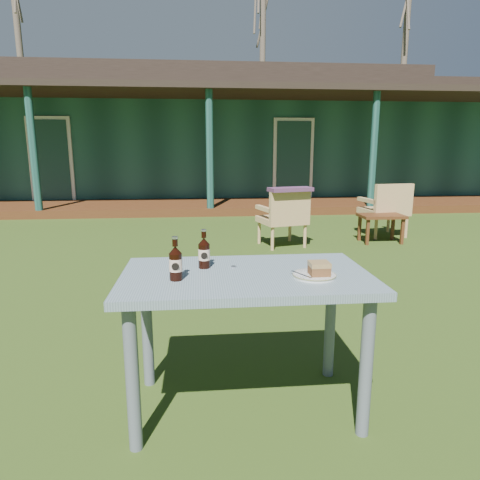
{
  "coord_description": "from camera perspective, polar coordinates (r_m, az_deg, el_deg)",
  "views": [
    {
      "loc": [
        -0.22,
        -3.58,
        1.31
      ],
      "look_at": [
        0.0,
        -1.3,
        0.82
      ],
      "focal_mm": 32.0,
      "sensor_mm": 36.0,
      "label": 1
    }
  ],
  "objects": [
    {
      "name": "ground",
      "position": [
        3.82,
        -1.88,
        -7.97
      ],
      "size": [
        80.0,
        80.0,
        0.0
      ],
      "primitive_type": "plane",
      "color": "#334916"
    },
    {
      "name": "tree_mid",
      "position": [
        22.58,
        2.99,
        20.88
      ],
      "size": [
        0.28,
        0.28,
        9.5
      ],
      "primitive_type": "cylinder",
      "color": "brown",
      "rests_on": "ground"
    },
    {
      "name": "armchair_left",
      "position": [
        5.77,
        5.95,
        3.3
      ],
      "size": [
        0.69,
        0.66,
        0.77
      ],
      "color": "tan",
      "rests_on": "ground"
    },
    {
      "name": "cola_bottle_near",
      "position": [
        2.15,
        -4.81,
        -1.68
      ],
      "size": [
        0.06,
        0.06,
        0.2
      ],
      "color": "black",
      "rests_on": "cafe_table"
    },
    {
      "name": "bottle_cap",
      "position": [
        2.17,
        -0.86,
        -3.6
      ],
      "size": [
        0.03,
        0.03,
        0.01
      ],
      "primitive_type": "cylinder",
      "color": "silver",
      "rests_on": "cafe_table"
    },
    {
      "name": "pavilion",
      "position": [
        12.97,
        -4.63,
        13.4
      ],
      "size": [
        15.8,
        8.3,
        3.45
      ],
      "color": "#1B463E",
      "rests_on": "ground"
    },
    {
      "name": "cafe_table",
      "position": [
        2.11,
        0.78,
        -7.07
      ],
      "size": [
        1.2,
        0.7,
        0.72
      ],
      "color": "slate",
      "rests_on": "ground"
    },
    {
      "name": "side_table",
      "position": [
        6.35,
        18.32,
        2.72
      ],
      "size": [
        0.6,
        0.4,
        0.4
      ],
      "color": "#4D2812",
      "rests_on": "ground"
    },
    {
      "name": "plate",
      "position": [
        2.05,
        9.87,
        -4.65
      ],
      "size": [
        0.2,
        0.2,
        0.01
      ],
      "color": "silver",
      "rests_on": "cafe_table"
    },
    {
      "name": "floral_throw",
      "position": [
        5.59,
        6.74,
        6.73
      ],
      "size": [
        0.61,
        0.36,
        0.05
      ],
      "primitive_type": "cube",
      "rotation": [
        0.0,
        0.0,
        3.4
      ],
      "color": "#572F50",
      "rests_on": "armchair_left"
    },
    {
      "name": "cola_bottle_far",
      "position": [
        1.97,
        -8.58,
        -3.03
      ],
      "size": [
        0.06,
        0.06,
        0.2
      ],
      "color": "black",
      "rests_on": "cafe_table"
    },
    {
      "name": "armchair_right",
      "position": [
        6.79,
        18.98,
        4.21
      ],
      "size": [
        0.67,
        0.64,
        0.81
      ],
      "color": "tan",
      "rests_on": "ground"
    },
    {
      "name": "tree_right",
      "position": [
        23.14,
        21.04,
        21.8
      ],
      "size": [
        0.28,
        0.28,
        11.0
      ],
      "primitive_type": "cylinder",
      "color": "brown",
      "rests_on": "ground"
    },
    {
      "name": "tree_left",
      "position": [
        22.81,
        -27.22,
        20.81
      ],
      "size": [
        0.28,
        0.28,
        10.5
      ],
      "primitive_type": "cylinder",
      "color": "brown",
      "rests_on": "ground"
    },
    {
      "name": "fork",
      "position": [
        2.02,
        8.17,
        -4.59
      ],
      "size": [
        0.07,
        0.13,
        0.0
      ],
      "primitive_type": "cube",
      "rotation": [
        0.0,
        0.0,
        0.46
      ],
      "color": "silver",
      "rests_on": "plate"
    },
    {
      "name": "cake_slice",
      "position": [
        2.03,
        10.51,
        -3.72
      ],
      "size": [
        0.09,
        0.09,
        0.06
      ],
      "color": "brown",
      "rests_on": "plate"
    }
  ]
}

